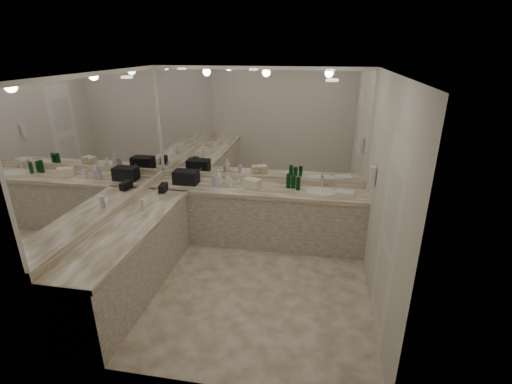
% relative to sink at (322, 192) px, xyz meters
% --- Properties ---
extents(floor, '(3.20, 3.20, 0.00)m').
position_rel_sink_xyz_m(floor, '(-0.95, -1.20, -0.90)').
color(floor, beige).
rests_on(floor, ground).
extents(ceiling, '(3.20, 3.20, 0.00)m').
position_rel_sink_xyz_m(ceiling, '(-0.95, -1.20, 1.71)').
color(ceiling, white).
rests_on(ceiling, floor).
extents(wall_back, '(3.20, 0.02, 2.60)m').
position_rel_sink_xyz_m(wall_back, '(-0.95, 0.30, 0.41)').
color(wall_back, beige).
rests_on(wall_back, floor).
extents(wall_left, '(0.02, 3.00, 2.60)m').
position_rel_sink_xyz_m(wall_left, '(-2.55, -1.20, 0.41)').
color(wall_left, beige).
rests_on(wall_left, floor).
extents(wall_right, '(0.02, 3.00, 2.60)m').
position_rel_sink_xyz_m(wall_right, '(0.65, -1.20, 0.41)').
color(wall_right, beige).
rests_on(wall_right, floor).
extents(vanity_back_base, '(3.20, 0.60, 0.84)m').
position_rel_sink_xyz_m(vanity_back_base, '(-0.95, 0.00, -0.48)').
color(vanity_back_base, beige).
rests_on(vanity_back_base, floor).
extents(vanity_back_top, '(3.20, 0.64, 0.06)m').
position_rel_sink_xyz_m(vanity_back_top, '(-0.95, -0.01, -0.03)').
color(vanity_back_top, silver).
rests_on(vanity_back_top, vanity_back_base).
extents(vanity_left_base, '(0.60, 2.40, 0.84)m').
position_rel_sink_xyz_m(vanity_left_base, '(-2.25, -1.50, -0.48)').
color(vanity_left_base, beige).
rests_on(vanity_left_base, floor).
extents(vanity_left_top, '(0.64, 2.42, 0.06)m').
position_rel_sink_xyz_m(vanity_left_top, '(-2.24, -1.50, -0.03)').
color(vanity_left_top, silver).
rests_on(vanity_left_top, vanity_left_base).
extents(backsplash_back, '(3.20, 0.04, 0.10)m').
position_rel_sink_xyz_m(backsplash_back, '(-0.95, 0.28, 0.05)').
color(backsplash_back, silver).
rests_on(backsplash_back, vanity_back_top).
extents(backsplash_left, '(0.04, 3.00, 0.10)m').
position_rel_sink_xyz_m(backsplash_left, '(-2.53, -1.20, 0.05)').
color(backsplash_left, silver).
rests_on(backsplash_left, vanity_left_top).
extents(mirror_back, '(3.12, 0.01, 1.55)m').
position_rel_sink_xyz_m(mirror_back, '(-0.95, 0.29, 0.88)').
color(mirror_back, white).
rests_on(mirror_back, wall_back).
extents(mirror_left, '(0.01, 2.92, 1.55)m').
position_rel_sink_xyz_m(mirror_left, '(-2.54, -1.20, 0.88)').
color(mirror_left, white).
rests_on(mirror_left, wall_left).
extents(sink, '(0.44, 0.44, 0.03)m').
position_rel_sink_xyz_m(sink, '(0.00, 0.00, 0.00)').
color(sink, white).
rests_on(sink, vanity_back_top).
extents(faucet, '(0.24, 0.16, 0.14)m').
position_rel_sink_xyz_m(faucet, '(0.00, 0.21, 0.07)').
color(faucet, silver).
rests_on(faucet, vanity_back_top).
extents(wall_phone, '(0.06, 0.10, 0.24)m').
position_rel_sink_xyz_m(wall_phone, '(0.61, -0.50, 0.46)').
color(wall_phone, white).
rests_on(wall_phone, wall_right).
extents(door, '(0.02, 0.82, 2.10)m').
position_rel_sink_xyz_m(door, '(0.64, -1.70, 0.16)').
color(door, white).
rests_on(door, wall_right).
extents(black_toiletry_bag, '(0.37, 0.24, 0.21)m').
position_rel_sink_xyz_m(black_toiletry_bag, '(-2.04, -0.01, 0.11)').
color(black_toiletry_bag, black).
rests_on(black_toiletry_bag, vanity_back_top).
extents(black_bag_spill, '(0.12, 0.21, 0.11)m').
position_rel_sink_xyz_m(black_bag_spill, '(-2.25, -0.40, 0.06)').
color(black_bag_spill, black).
rests_on(black_bag_spill, vanity_left_top).
extents(cream_cosmetic_case, '(0.29, 0.24, 0.14)m').
position_rel_sink_xyz_m(cream_cosmetic_case, '(-1.02, -0.03, 0.08)').
color(cream_cosmetic_case, beige).
rests_on(cream_cosmetic_case, vanity_back_top).
extents(hand_towel, '(0.28, 0.21, 0.04)m').
position_rel_sink_xyz_m(hand_towel, '(0.33, -0.04, 0.03)').
color(hand_towel, white).
rests_on(hand_towel, vanity_back_top).
extents(lotion_left, '(0.06, 0.06, 0.15)m').
position_rel_sink_xyz_m(lotion_left, '(-2.25, -1.03, 0.08)').
color(lotion_left, white).
rests_on(lotion_left, vanity_left_top).
extents(soap_bottle_a, '(0.11, 0.11, 0.24)m').
position_rel_sink_xyz_m(soap_bottle_a, '(-1.54, 0.02, 0.12)').
color(soap_bottle_a, white).
rests_on(soap_bottle_a, vanity_back_top).
extents(soap_bottle_b, '(0.12, 0.12, 0.21)m').
position_rel_sink_xyz_m(soap_bottle_b, '(-1.57, -0.03, 0.11)').
color(soap_bottle_b, '#B5B4D2').
rests_on(soap_bottle_b, vanity_back_top).
extents(soap_bottle_c, '(0.15, 0.15, 0.17)m').
position_rel_sink_xyz_m(soap_bottle_c, '(-1.05, 0.06, 0.09)').
color(soap_bottle_c, '#D6B87D').
rests_on(soap_bottle_c, vanity_back_top).
extents(green_bottle_0, '(0.07, 0.07, 0.19)m').
position_rel_sink_xyz_m(green_bottle_0, '(-0.42, 0.09, 0.10)').
color(green_bottle_0, '#084716').
rests_on(green_bottle_0, vanity_back_top).
extents(green_bottle_1, '(0.06, 0.06, 0.19)m').
position_rel_sink_xyz_m(green_bottle_1, '(-0.34, 0.02, 0.10)').
color(green_bottle_1, '#084716').
rests_on(green_bottle_1, vanity_back_top).
extents(green_bottle_2, '(0.07, 0.07, 0.21)m').
position_rel_sink_xyz_m(green_bottle_2, '(-0.49, 0.08, 0.11)').
color(green_bottle_2, '#084716').
rests_on(green_bottle_2, vanity_back_top).
extents(amenity_bottle_0, '(0.05, 0.05, 0.14)m').
position_rel_sink_xyz_m(amenity_bottle_0, '(-1.34, -0.05, 0.08)').
color(amenity_bottle_0, white).
rests_on(amenity_bottle_0, vanity_back_top).
extents(amenity_bottle_1, '(0.06, 0.06, 0.11)m').
position_rel_sink_xyz_m(amenity_bottle_1, '(-1.43, 0.13, 0.06)').
color(amenity_bottle_1, white).
rests_on(amenity_bottle_1, vanity_back_top).
extents(amenity_bottle_2, '(0.04, 0.04, 0.11)m').
position_rel_sink_xyz_m(amenity_bottle_2, '(-1.97, 0.11, 0.06)').
color(amenity_bottle_2, '#3F3F4C').
rests_on(amenity_bottle_2, vanity_back_top).
extents(amenity_bottle_3, '(0.06, 0.06, 0.06)m').
position_rel_sink_xyz_m(amenity_bottle_3, '(-1.25, 0.11, 0.04)').
color(amenity_bottle_3, white).
rests_on(amenity_bottle_3, vanity_back_top).
extents(amenity_bottle_4, '(0.04, 0.04, 0.12)m').
position_rel_sink_xyz_m(amenity_bottle_4, '(-1.35, -0.02, 0.07)').
color(amenity_bottle_4, white).
rests_on(amenity_bottle_4, vanity_back_top).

